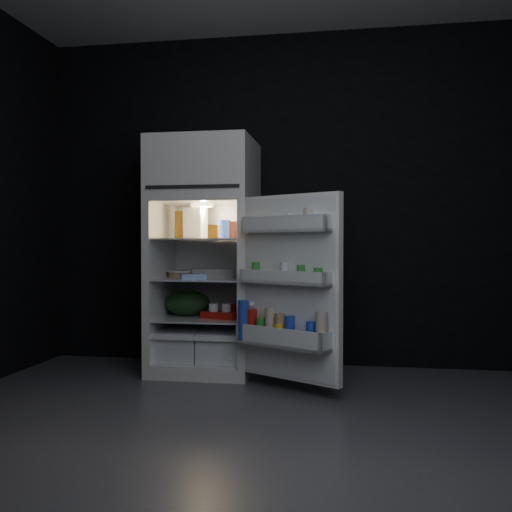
% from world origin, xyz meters
% --- Properties ---
extents(floor, '(4.00, 3.40, 0.00)m').
position_xyz_m(floor, '(0.00, 0.00, 0.00)').
color(floor, '#525258').
rests_on(floor, ground).
extents(wall_back, '(4.00, 0.00, 2.70)m').
position_xyz_m(wall_back, '(0.00, 1.70, 1.35)').
color(wall_back, black).
rests_on(wall_back, ground).
extents(wall_front, '(4.00, 0.00, 2.70)m').
position_xyz_m(wall_front, '(0.00, -1.70, 1.35)').
color(wall_front, black).
rests_on(wall_front, ground).
extents(refrigerator, '(0.76, 0.71, 1.78)m').
position_xyz_m(refrigerator, '(-0.58, 1.32, 0.96)').
color(refrigerator, white).
rests_on(refrigerator, ground).
extents(fridge_door, '(0.72, 0.52, 1.22)m').
position_xyz_m(fridge_door, '(0.12, 0.76, 0.68)').
color(fridge_door, white).
rests_on(fridge_door, ground).
extents(milk_jug, '(0.16, 0.16, 0.24)m').
position_xyz_m(milk_jug, '(-0.65, 1.29, 1.15)').
color(milk_jug, white).
rests_on(milk_jug, refrigerator).
extents(mayo_jar, '(0.12, 0.12, 0.14)m').
position_xyz_m(mayo_jar, '(-0.43, 1.30, 1.10)').
color(mayo_jar, '#213FB7').
rests_on(mayo_jar, refrigerator).
extents(jam_jar, '(0.13, 0.13, 0.13)m').
position_xyz_m(jam_jar, '(-0.39, 1.33, 1.09)').
color(jam_jar, black).
rests_on(jam_jar, refrigerator).
extents(amber_bottle, '(0.10, 0.10, 0.22)m').
position_xyz_m(amber_bottle, '(-0.81, 1.39, 1.14)').
color(amber_bottle, '#C5841F').
rests_on(amber_bottle, refrigerator).
extents(small_carton, '(0.07, 0.06, 0.10)m').
position_xyz_m(small_carton, '(-0.47, 1.11, 1.08)').
color(small_carton, orange).
rests_on(small_carton, refrigerator).
extents(egg_carton, '(0.33, 0.21, 0.07)m').
position_xyz_m(egg_carton, '(-0.51, 1.26, 0.76)').
color(egg_carton, gray).
rests_on(egg_carton, refrigerator).
extents(pie, '(0.38, 0.38, 0.04)m').
position_xyz_m(pie, '(-0.75, 1.38, 0.75)').
color(pie, '#A48456').
rests_on(pie, refrigerator).
extents(flat_package, '(0.20, 0.16, 0.04)m').
position_xyz_m(flat_package, '(-0.61, 1.06, 0.75)').
color(flat_package, '#99B6EC').
rests_on(flat_package, refrigerator).
extents(wrapped_pkg, '(0.13, 0.11, 0.05)m').
position_xyz_m(wrapped_pkg, '(-0.36, 1.47, 0.75)').
color(wrapped_pkg, beige).
rests_on(wrapped_pkg, refrigerator).
extents(produce_bag, '(0.36, 0.31, 0.20)m').
position_xyz_m(produce_bag, '(-0.73, 1.33, 0.52)').
color(produce_bag, '#193815').
rests_on(produce_bag, refrigerator).
extents(yogurt_tray, '(0.31, 0.22, 0.05)m').
position_xyz_m(yogurt_tray, '(-0.43, 1.21, 0.45)').
color(yogurt_tray, '#B2180F').
rests_on(yogurt_tray, refrigerator).
extents(small_can_red, '(0.07, 0.07, 0.09)m').
position_xyz_m(small_can_red, '(-0.38, 1.39, 0.47)').
color(small_can_red, '#B2180F').
rests_on(small_can_red, refrigerator).
extents(small_can_silver, '(0.08, 0.08, 0.09)m').
position_xyz_m(small_can_silver, '(-0.35, 1.40, 0.47)').
color(small_can_silver, silver).
rests_on(small_can_silver, refrigerator).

